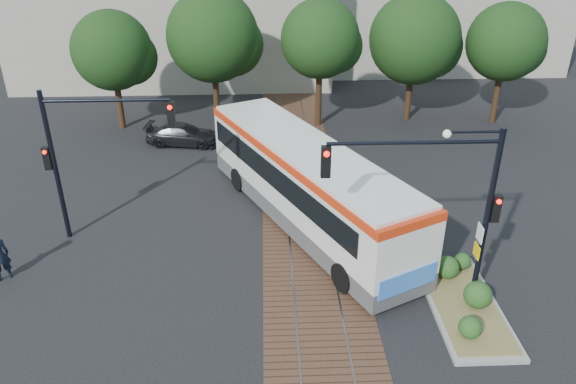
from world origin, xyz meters
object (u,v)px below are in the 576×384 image
Objects in this scene: city_bus at (307,181)px; traffic_island at (465,297)px; signal_pole_main at (451,194)px; parked_car at (183,134)px; signal_pole_left at (82,146)px.

city_bus is 2.41× the size of traffic_island.
signal_pole_main is (-0.96, 0.09, 3.83)m from traffic_island.
parked_car is at bearing 127.62° from traffic_island.
city_bus is at bearing -136.77° from parked_car.
city_bus is at bearing 130.46° from traffic_island.
traffic_island is 17.92m from parked_car.
parked_car is at bearing 125.28° from signal_pole_main.
city_bus reaches higher than parked_car.
parked_car is at bearing 76.41° from signal_pole_left.
signal_pole_left reaches higher than city_bus.
parked_car reaches higher than traffic_island.
traffic_island is 0.87× the size of signal_pole_main.
parked_car is at bearing 99.10° from city_bus.
city_bus is 8.62m from signal_pole_left.
signal_pole_main is (3.87, -5.57, 2.26)m from city_bus.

